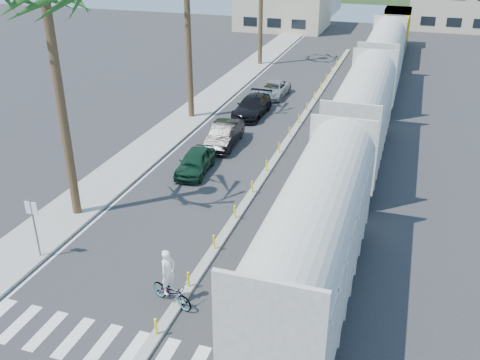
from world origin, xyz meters
name	(u,v)px	position (x,y,z in m)	size (l,w,h in m)	color
ground	(168,320)	(0.00, 0.00, 0.00)	(140.00, 140.00, 0.00)	#28282B
sidewalk	(203,105)	(-8.50, 25.00, 0.07)	(3.00, 90.00, 0.15)	gray
rails	(373,111)	(5.00, 28.00, 0.03)	(1.56, 100.00, 0.06)	black
median	(289,138)	(0.00, 19.96, 0.09)	(0.45, 60.00, 0.85)	gray
crosswalk	(144,356)	(0.00, -2.00, 0.01)	(14.00, 2.20, 0.01)	silver
lane_markings	(278,114)	(-2.15, 25.00, 0.00)	(9.42, 90.00, 0.01)	silver
freight_train	(370,93)	(5.00, 23.07, 2.91)	(3.00, 60.94, 5.85)	#AFADA1
street_sign	(34,221)	(-7.30, 2.00, 1.97)	(0.60, 0.08, 3.00)	slate
car_lead	(195,162)	(-4.14, 12.77, 0.71)	(1.98, 4.27, 1.41)	#103220
car_second	(225,134)	(-3.92, 17.44, 0.78)	(1.92, 4.83, 1.56)	black
car_third	(252,106)	(-3.96, 23.96, 0.75)	(2.23, 5.24, 1.51)	black
car_rear	(273,89)	(-3.68, 29.36, 0.65)	(2.35, 4.74, 1.29)	#B7BABD
cyclist	(171,288)	(-0.28, 0.95, 0.77)	(2.11, 2.57, 2.46)	#9EA0A5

